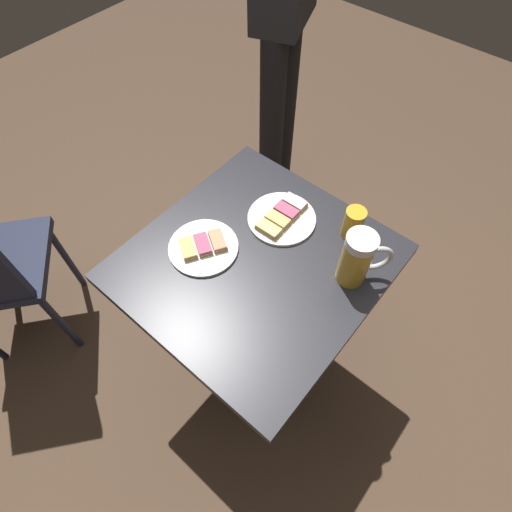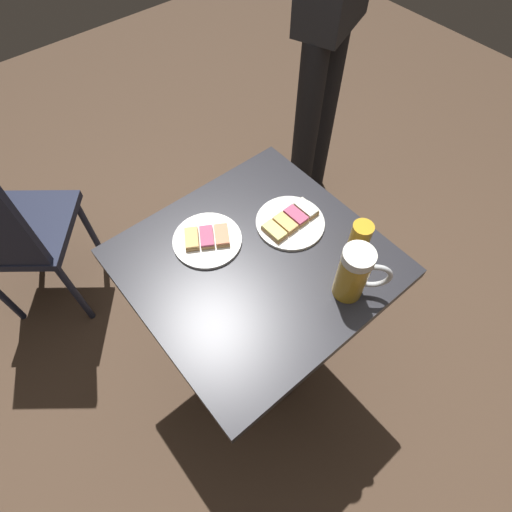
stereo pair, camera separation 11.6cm
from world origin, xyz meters
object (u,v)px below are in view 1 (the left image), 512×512
(plate_near, at_px, (282,217))
(beer_glass_small, at_px, (353,223))
(patron_standing, at_px, (284,7))
(beer_mug, at_px, (358,259))
(plate_far, at_px, (203,247))

(plate_near, bearing_deg, beer_glass_small, -154.89)
(plate_near, relative_size, patron_standing, 0.12)
(beer_mug, bearing_deg, patron_standing, -41.14)
(plate_near, relative_size, plate_far, 1.03)
(beer_mug, height_order, beer_glass_small, beer_mug)
(plate_far, height_order, beer_glass_small, beer_glass_small)
(plate_near, distance_m, beer_glass_small, 0.21)
(plate_far, xyz_separation_m, beer_mug, (-0.38, -0.20, 0.08))
(beer_glass_small, bearing_deg, patron_standing, -38.73)
(beer_mug, relative_size, beer_glass_small, 1.77)
(beer_glass_small, distance_m, patron_standing, 0.93)
(beer_mug, distance_m, beer_glass_small, 0.16)
(plate_far, relative_size, beer_mug, 1.14)
(plate_far, distance_m, patron_standing, 1.01)
(beer_mug, bearing_deg, beer_glass_small, -55.84)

